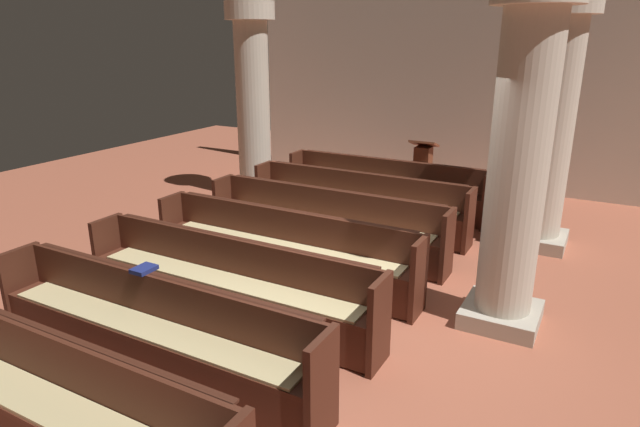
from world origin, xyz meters
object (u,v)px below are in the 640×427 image
(pew_row_3, at_px, (282,246))
(pew_row_2, at_px, (325,221))
(pillar_aisle_side, at_px, (552,121))
(pillar_far_side, at_px, (253,99))
(lectern, at_px, (422,174))
(kneeler_box_red, at_px, (502,234))
(pew_row_6, at_px, (36,395))
(pew_row_1, at_px, (358,201))
(pew_row_0, at_px, (384,184))
(hymn_book, at_px, (144,269))
(pillar_aisle_rear, at_px, (519,156))
(pew_row_4, at_px, (227,280))
(pew_row_5, at_px, (150,326))

(pew_row_3, bearing_deg, pew_row_2, 90.00)
(pillar_aisle_side, relative_size, pillar_far_side, 1.00)
(lectern, distance_m, kneeler_box_red, 2.42)
(pew_row_6, xyz_separation_m, pillar_aisle_side, (2.51, 6.01, 1.30))
(pew_row_1, relative_size, pew_row_3, 1.00)
(pew_row_0, relative_size, pew_row_6, 1.00)
(pillar_far_side, xyz_separation_m, hymn_book, (2.26, -4.90, -0.89))
(pew_row_3, xyz_separation_m, pillar_aisle_side, (2.51, 2.81, 1.30))
(pew_row_1, bearing_deg, pillar_aisle_rear, -36.42)
(pew_row_0, relative_size, pillar_aisle_side, 1.01)
(pillar_aisle_side, bearing_deg, pew_row_4, -122.98)
(pew_row_5, bearing_deg, pillar_aisle_side, 63.03)
(pew_row_3, relative_size, pillar_aisle_rear, 1.01)
(kneeler_box_red, bearing_deg, pew_row_6, -109.26)
(hymn_book, bearing_deg, pew_row_4, 76.55)
(pillar_far_side, bearing_deg, hymn_book, -65.28)
(pew_row_1, height_order, pew_row_3, same)
(pew_row_5, relative_size, hymn_book, 16.73)
(pew_row_2, xyz_separation_m, pew_row_4, (0.00, -2.13, 0.00))
(pew_row_0, relative_size, pew_row_4, 1.00)
(pew_row_0, height_order, kneeler_box_red, pew_row_0)
(pew_row_4, relative_size, pillar_aisle_rear, 1.01)
(lectern, xyz_separation_m, kneeler_box_red, (1.76, -1.63, -0.33))
(pew_row_4, height_order, pillar_aisle_rear, pillar_aisle_rear)
(pew_row_3, bearing_deg, hymn_book, -96.13)
(pillar_aisle_rear, bearing_deg, pillar_far_side, 151.68)
(pew_row_4, bearing_deg, kneeler_box_red, 61.26)
(pew_row_0, distance_m, hymn_book, 5.16)
(pew_row_2, height_order, pew_row_5, same)
(lectern, bearing_deg, pew_row_0, -104.93)
(pew_row_0, height_order, pew_row_4, same)
(pew_row_2, bearing_deg, pillar_aisle_side, 34.70)
(pew_row_4, distance_m, lectern, 5.38)
(pillar_far_side, relative_size, pillar_aisle_rear, 1.00)
(pew_row_2, bearing_deg, pillar_aisle_rear, -17.40)
(pew_row_6, height_order, lectern, lectern)
(pew_row_0, distance_m, pew_row_3, 3.20)
(pew_row_1, bearing_deg, pew_row_5, -90.00)
(pew_row_2, height_order, pew_row_6, same)
(pew_row_4, xyz_separation_m, lectern, (0.30, 5.38, -0.02))
(pew_row_3, relative_size, pillar_aisle_side, 1.01)
(pew_row_0, xyz_separation_m, pew_row_6, (0.00, -6.40, 0.00))
(pew_row_2, bearing_deg, pew_row_5, -90.00)
(kneeler_box_red, bearing_deg, pew_row_5, -113.12)
(pew_row_1, height_order, pillar_aisle_side, pillar_aisle_side)
(pew_row_3, relative_size, pew_row_5, 1.00)
(pillar_aisle_rear, bearing_deg, kneeler_box_red, 100.82)
(kneeler_box_red, bearing_deg, pew_row_1, -165.10)
(pew_row_2, relative_size, lectern, 3.19)
(pew_row_2, bearing_deg, lectern, 84.79)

